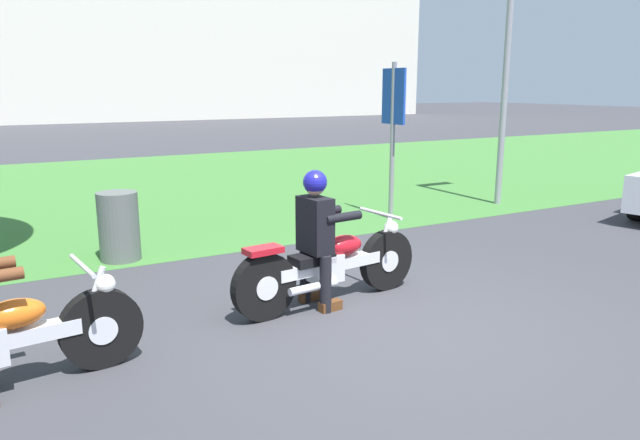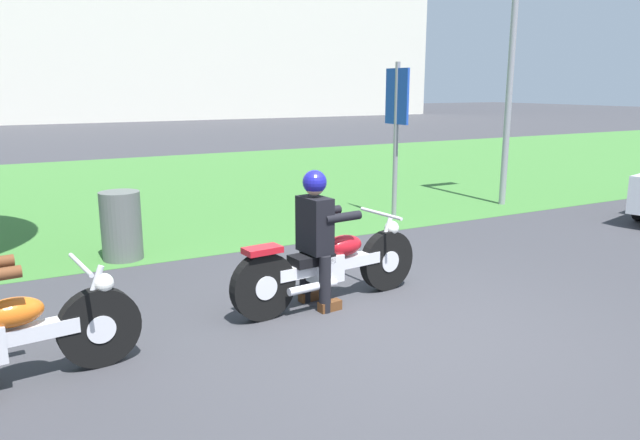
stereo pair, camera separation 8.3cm
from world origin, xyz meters
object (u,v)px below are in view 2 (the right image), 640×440
Objects in this scene: trash_can at (121,226)px; sign_banner at (396,117)px; motorcycle_lead at (330,266)px; rider_lead at (316,228)px; streetlight_pole at (519,31)px.

sign_banner reaches higher than trash_can.
motorcycle_lead is at bearing -59.82° from trash_can.
rider_lead reaches higher than trash_can.
sign_banner is at bearing 38.15° from rider_lead.
rider_lead is 3.09m from trash_can.
streetlight_pole is 3.07m from sign_banner.
rider_lead is at bearing 179.21° from motorcycle_lead.
streetlight_pole is (5.67, 3.10, 2.79)m from motorcycle_lead.
streetlight_pole reaches higher than rider_lead.
rider_lead is 4.46m from sign_banner.
motorcycle_lead is at bearing -134.35° from sign_banner.
sign_banner reaches higher than motorcycle_lead.
sign_banner is (3.13, 3.05, 0.90)m from rider_lead.
trash_can is at bearing -175.94° from sign_banner.
trash_can is (-1.58, 2.71, 0.05)m from motorcycle_lead.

